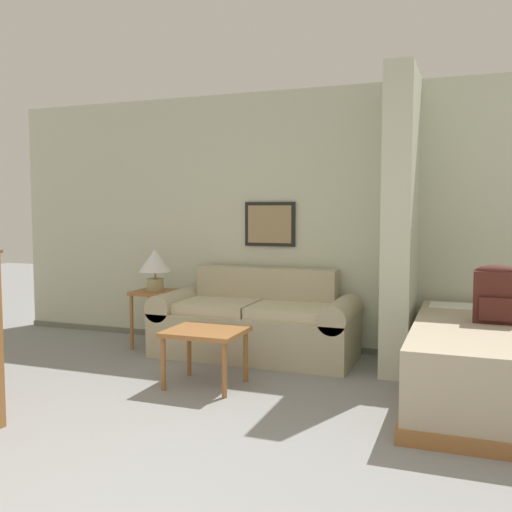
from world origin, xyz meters
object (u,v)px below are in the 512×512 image
(couch, at_px, (256,324))
(backpack, at_px, (497,293))
(table_lamp, at_px, (155,263))
(coffee_table, at_px, (205,337))

(couch, height_order, backpack, backpack)
(couch, distance_m, table_lamp, 1.21)
(couch, distance_m, backpack, 2.24)
(couch, relative_size, coffee_table, 3.23)
(couch, xyz_separation_m, backpack, (2.11, -0.58, 0.48))
(couch, height_order, table_lamp, table_lamp)
(backpack, bearing_deg, couch, 164.60)
(table_lamp, height_order, backpack, table_lamp)
(coffee_table, xyz_separation_m, table_lamp, (-1.04, 1.00, 0.47))
(couch, height_order, coffee_table, couch)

